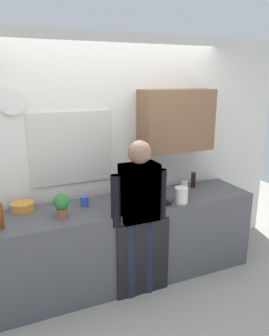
% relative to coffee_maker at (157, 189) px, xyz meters
% --- Properties ---
extents(ground_plane, '(8.00, 8.00, 0.00)m').
position_rel_coffee_maker_xyz_m(ground_plane, '(-0.29, -0.18, -1.03)').
color(ground_plane, '#9E998E').
extents(kitchen_counter, '(2.81, 0.64, 0.89)m').
position_rel_coffee_maker_xyz_m(kitchen_counter, '(-0.29, 0.12, -0.59)').
color(kitchen_counter, '#4C4C51').
rests_on(kitchen_counter, ground_plane).
extents(dishwasher_panel, '(0.56, 0.02, 0.80)m').
position_rel_coffee_maker_xyz_m(dishwasher_panel, '(-0.25, -0.21, -0.63)').
color(dishwasher_panel, black).
rests_on(dishwasher_panel, ground_plane).
extents(back_wall_assembly, '(4.41, 0.42, 2.60)m').
position_rel_coffee_maker_xyz_m(back_wall_assembly, '(-0.20, 0.52, 0.32)').
color(back_wall_assembly, silver).
rests_on(back_wall_assembly, ground_plane).
extents(coffee_maker, '(0.20, 0.20, 0.33)m').
position_rel_coffee_maker_xyz_m(coffee_maker, '(0.00, 0.00, 0.00)').
color(coffee_maker, black).
rests_on(coffee_maker, kitchen_counter).
extents(bottle_green_wine, '(0.07, 0.07, 0.30)m').
position_rel_coffee_maker_xyz_m(bottle_green_wine, '(-0.04, 0.18, 0.00)').
color(bottle_green_wine, '#195923').
rests_on(bottle_green_wine, kitchen_counter).
extents(bottle_amber_beer, '(0.06, 0.06, 0.23)m').
position_rel_coffee_maker_xyz_m(bottle_amber_beer, '(-1.52, 0.01, -0.03)').
color(bottle_amber_beer, brown).
rests_on(bottle_amber_beer, kitchen_counter).
extents(bottle_olive_oil, '(0.06, 0.06, 0.25)m').
position_rel_coffee_maker_xyz_m(bottle_olive_oil, '(-0.19, 0.29, -0.02)').
color(bottle_olive_oil, olive).
rests_on(bottle_olive_oil, kitchen_counter).
extents(bottle_dark_sauce, '(0.06, 0.06, 0.18)m').
position_rel_coffee_maker_xyz_m(bottle_dark_sauce, '(0.62, 0.27, -0.06)').
color(bottle_dark_sauce, black).
rests_on(bottle_dark_sauce, kitchen_counter).
extents(cup_white_mug, '(0.08, 0.08, 0.09)m').
position_rel_coffee_maker_xyz_m(cup_white_mug, '(0.49, 0.25, -0.10)').
color(cup_white_mug, white).
rests_on(cup_white_mug, kitchen_counter).
extents(cup_blue_mug, '(0.08, 0.08, 0.10)m').
position_rel_coffee_maker_xyz_m(cup_blue_mug, '(-0.72, 0.22, -0.10)').
color(cup_blue_mug, '#3351B2').
rests_on(cup_blue_mug, kitchen_counter).
extents(mixing_bowl, '(0.22, 0.22, 0.08)m').
position_rel_coffee_maker_xyz_m(mixing_bowl, '(-1.31, 0.35, -0.11)').
color(mixing_bowl, orange).
rests_on(mixing_bowl, kitchen_counter).
extents(potted_plant, '(0.15, 0.15, 0.23)m').
position_rel_coffee_maker_xyz_m(potted_plant, '(-0.99, 0.03, -0.01)').
color(potted_plant, '#9E5638').
rests_on(potted_plant, kitchen_counter).
extents(storage_canister, '(0.14, 0.14, 0.17)m').
position_rel_coffee_maker_xyz_m(storage_canister, '(0.22, -0.11, -0.06)').
color(storage_canister, silver).
rests_on(storage_canister, kitchen_counter).
extents(person_at_sink, '(0.57, 0.22, 1.60)m').
position_rel_coffee_maker_xyz_m(person_at_sink, '(-0.29, -0.18, -0.08)').
color(person_at_sink, '#3F4766').
rests_on(person_at_sink, ground_plane).
extents(person_guest, '(0.57, 0.22, 1.60)m').
position_rel_coffee_maker_xyz_m(person_guest, '(-0.29, -0.18, -0.08)').
color(person_guest, '#3F4766').
rests_on(person_guest, ground_plane).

